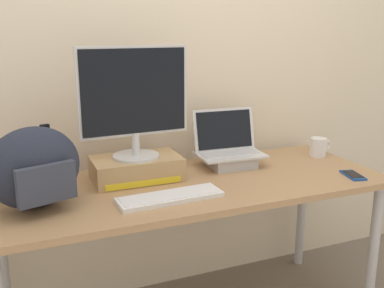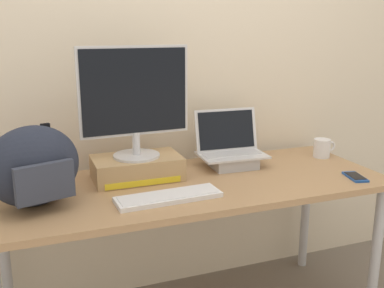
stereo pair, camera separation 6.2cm
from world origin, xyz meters
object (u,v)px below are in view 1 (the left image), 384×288
Objects in this scene: open_laptop at (229,154)px; messenger_backpack at (34,168)px; toner_box_yellow at (136,168)px; plush_toy at (43,173)px; cell_phone at (353,175)px; desktop_monitor at (134,100)px; coffee_mug at (319,147)px; external_keyboard at (170,197)px.

messenger_backpack is at bearing -164.99° from open_laptop.
toner_box_yellow is 0.50m from open_laptop.
messenger_backpack is 3.53× the size of plush_toy.
messenger_backpack is at bearing -173.97° from cell_phone.
messenger_backpack is (-0.95, -0.21, 0.10)m from open_laptop.
desktop_monitor is 1.09m from coffee_mug.
coffee_mug is 1.45m from plush_toy.
plush_toy is at bearing 63.16° from messenger_backpack.
open_laptop is at bearing -4.42° from messenger_backpack.
desktop_monitor is 3.85× the size of coffee_mug.
messenger_backpack is at bearing 163.54° from external_keyboard.
external_keyboard is 0.60m from plush_toy.
open_laptop is 0.77× the size of external_keyboard.
plush_toy is at bearing 167.44° from desktop_monitor.
external_keyboard is 0.55m from messenger_backpack.
coffee_mug reaches higher than cell_phone.
desktop_monitor is 0.52m from plush_toy.
open_laptop is at bearing -2.29° from plush_toy.
open_laptop is at bearing 153.66° from cell_phone.
coffee_mug is at bearing 91.86° from cell_phone.
coffee_mug is (1.04, 0.00, -0.32)m from desktop_monitor.
desktop_monitor is 0.59m from open_laptop.
desktop_monitor is 1.22× the size of messenger_backpack.
plush_toy is at bearing 170.53° from toner_box_yellow.
cell_phone is at bearing -5.70° from external_keyboard.
open_laptop is (0.50, 0.03, 0.00)m from toner_box_yellow.
messenger_backpack reaches higher than toner_box_yellow.
toner_box_yellow is 3.09× the size of coffee_mug.
cell_phone is (1.42, -0.17, -0.16)m from messenger_backpack.
toner_box_yellow is 1.04m from coffee_mug.
coffee_mug is at bearing -2.76° from desktop_monitor.
toner_box_yellow is 1.03m from cell_phone.
desktop_monitor reaches higher than plush_toy.
messenger_backpack reaches higher than cell_phone.
desktop_monitor is at bearing 173.11° from cell_phone.
coffee_mug reaches higher than external_keyboard.
plush_toy is (-0.47, 0.37, 0.05)m from external_keyboard.
desktop_monitor reaches higher than toner_box_yellow.
open_laptop is at bearing 34.48° from external_keyboard.
coffee_mug is at bearing -2.63° from plush_toy.
open_laptop is 0.91m from plush_toy.
messenger_backpack is (-0.45, -0.18, 0.11)m from toner_box_yellow.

